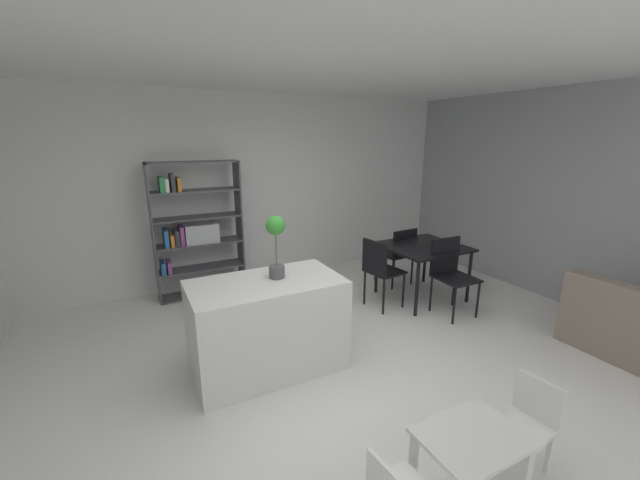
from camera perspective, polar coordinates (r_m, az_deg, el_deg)
ground_plane at (r=3.72m, az=1.70°, el=-20.01°), size 9.90×9.90×0.00m
ceiling_slab at (r=3.11m, az=2.16°, el=27.43°), size 7.19×5.82×0.06m
back_partition at (r=5.77m, az=-12.29°, el=7.33°), size 7.19×0.06×2.77m
right_partition_gray at (r=5.75m, az=34.77°, el=4.94°), size 0.06×5.82×2.77m
kitchen_island at (r=3.66m, az=-7.91°, el=-12.62°), size 1.38×0.76×0.88m
potted_plant_on_island at (r=3.45m, az=-6.68°, el=-0.01°), size 0.18×0.18×0.59m
open_bookshelf at (r=5.39m, az=-18.48°, el=1.53°), size 1.16×0.33×1.85m
child_table at (r=2.68m, az=21.78°, el=-27.04°), size 0.60×0.46×0.47m
child_chair_right at (r=3.06m, az=28.96°, el=-22.69°), size 0.34×0.34×0.63m
dining_table at (r=5.27m, az=15.27°, el=-1.58°), size 1.01×0.96×0.74m
dining_chair_far at (r=5.68m, az=11.81°, el=-1.63°), size 0.47×0.48×0.87m
dining_chair_island_side at (r=4.86m, az=8.99°, el=-4.08°), size 0.46×0.47×0.91m
dining_chair_near at (r=4.97m, az=19.05°, el=-4.19°), size 0.46×0.47×0.94m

